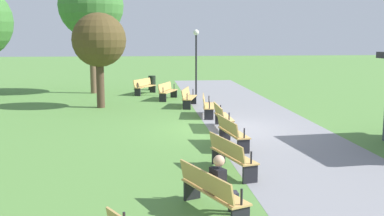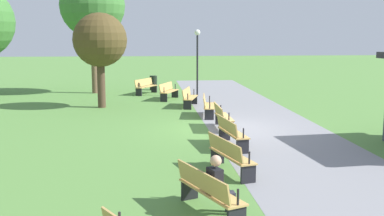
# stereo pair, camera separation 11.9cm
# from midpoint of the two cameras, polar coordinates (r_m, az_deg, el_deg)

# --- Properties ---
(ground_plane) EXTENTS (120.00, 120.00, 0.00)m
(ground_plane) POSITION_cam_midpoint_polar(r_m,az_deg,el_deg) (16.97, 4.18, -2.61)
(ground_plane) COLOR #54843D
(path_paving) EXTENTS (36.63, 4.31, 0.01)m
(path_paving) POSITION_cam_midpoint_polar(r_m,az_deg,el_deg) (17.31, 9.33, -2.47)
(path_paving) COLOR gray
(path_paving) RESTS_ON ground
(bench_0) EXTENTS (1.87, 1.36, 0.89)m
(bench_0) POSITION_cam_midpoint_polar(r_m,az_deg,el_deg) (27.02, -5.65, 2.73)
(bench_0) COLOR tan
(bench_0) RESTS_ON ground
(bench_1) EXTENTS (1.92, 1.16, 0.89)m
(bench_1) POSITION_cam_midpoint_polar(r_m,az_deg,el_deg) (24.61, -2.82, 2.15)
(bench_1) COLOR tan
(bench_1) RESTS_ON ground
(bench_2) EXTENTS (1.95, 0.95, 0.89)m
(bench_2) POSITION_cam_midpoint_polar(r_m,az_deg,el_deg) (22.10, -0.20, 1.38)
(bench_2) COLOR tan
(bench_2) RESTS_ON ground
(bench_3) EXTENTS (1.93, 0.72, 0.89)m
(bench_3) POSITION_cam_midpoint_polar(r_m,az_deg,el_deg) (19.52, 2.11, 0.36)
(bench_3) COLOR tan
(bench_3) RESTS_ON ground
(bench_4) EXTENTS (1.89, 0.47, 0.89)m
(bench_4) POSITION_cam_midpoint_polar(r_m,az_deg,el_deg) (16.87, 3.96, -1.02)
(bench_4) COLOR tan
(bench_4) RESTS_ON ground
(bench_5) EXTENTS (1.93, 0.72, 0.89)m
(bench_5) POSITION_cam_midpoint_polar(r_m,az_deg,el_deg) (14.20, 5.08, -2.95)
(bench_5) COLOR tan
(bench_5) RESTS_ON ground
(bench_6) EXTENTS (1.95, 0.95, 0.89)m
(bench_6) POSITION_cam_midpoint_polar(r_m,az_deg,el_deg) (11.53, 4.94, -5.77)
(bench_6) COLOR tan
(bench_6) RESTS_ON ground
(bench_7) EXTENTS (1.92, 1.16, 0.89)m
(bench_7) POSITION_cam_midpoint_polar(r_m,az_deg,el_deg) (8.94, 2.38, -10.16)
(bench_7) COLOR tan
(bench_7) RESTS_ON ground
(person_seated) EXTENTS (0.48, 0.59, 1.20)m
(person_seated) POSITION_cam_midpoint_polar(r_m,az_deg,el_deg) (8.82, 3.75, -9.34)
(person_seated) COLOR black
(person_seated) RESTS_ON ground
(tree_2) EXTENTS (2.53, 2.53, 4.46)m
(tree_2) POSITION_cam_midpoint_polar(r_m,az_deg,el_deg) (22.11, -11.18, 8.18)
(tree_2) COLOR #4C3828
(tree_2) RESTS_ON ground
(tree_3) EXTENTS (3.76, 3.76, 6.99)m
(tree_3) POSITION_cam_midpoint_polar(r_m,az_deg,el_deg) (27.86, -12.11, 12.26)
(tree_3) COLOR brown
(tree_3) RESTS_ON ground
(lamp_post) EXTENTS (0.32, 0.32, 3.72)m
(lamp_post) POSITION_cam_midpoint_polar(r_m,az_deg,el_deg) (25.78, 0.80, 7.25)
(lamp_post) COLOR black
(lamp_post) RESTS_ON ground
(trash_bin) EXTENTS (0.46, 0.46, 0.89)m
(trash_bin) POSITION_cam_midpoint_polar(r_m,az_deg,el_deg) (29.04, -4.69, 3.12)
(trash_bin) COLOR black
(trash_bin) RESTS_ON ground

